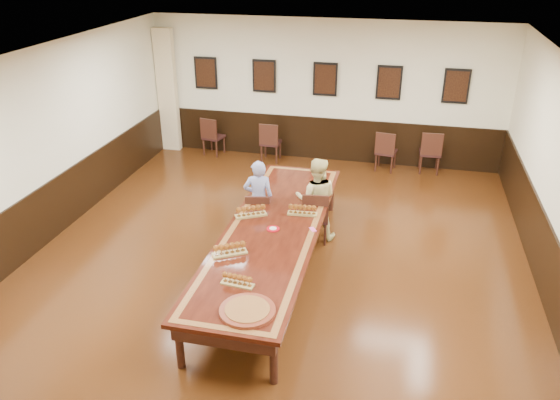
% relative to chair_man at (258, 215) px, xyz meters
% --- Properties ---
extents(floor, '(8.00, 10.00, 0.02)m').
position_rel_chair_man_xyz_m(floor, '(0.49, -0.96, -0.45)').
color(floor, black).
rests_on(floor, ground).
extents(ceiling, '(8.00, 10.00, 0.02)m').
position_rel_chair_man_xyz_m(ceiling, '(0.49, -0.96, 2.77)').
color(ceiling, white).
rests_on(ceiling, floor).
extents(wall_back, '(8.00, 0.02, 3.20)m').
position_rel_chair_man_xyz_m(wall_back, '(0.49, 4.05, 1.16)').
color(wall_back, '#F1EFCA').
rests_on(wall_back, floor).
extents(wall_left, '(0.02, 10.00, 3.20)m').
position_rel_chair_man_xyz_m(wall_left, '(-3.52, -0.96, 1.16)').
color(wall_left, '#F1EFCA').
rests_on(wall_left, floor).
extents(chair_man, '(0.49, 0.52, 0.88)m').
position_rel_chair_man_xyz_m(chair_man, '(0.00, 0.00, 0.00)').
color(chair_man, black).
rests_on(chair_man, floor).
extents(chair_woman, '(0.49, 0.53, 0.94)m').
position_rel_chair_man_xyz_m(chair_woman, '(0.96, 0.16, 0.03)').
color(chair_woman, black).
rests_on(chair_woman, floor).
extents(spare_chair_a, '(0.52, 0.55, 0.93)m').
position_rel_chair_man_xyz_m(spare_chair_a, '(-2.12, 3.73, 0.02)').
color(spare_chair_a, black).
rests_on(spare_chair_a, floor).
extents(spare_chair_b, '(0.44, 0.48, 0.93)m').
position_rel_chair_man_xyz_m(spare_chair_b, '(-0.68, 3.64, 0.03)').
color(spare_chair_b, black).
rests_on(spare_chair_b, floor).
extents(spare_chair_c, '(0.50, 0.53, 0.92)m').
position_rel_chair_man_xyz_m(spare_chair_c, '(1.96, 3.65, 0.02)').
color(spare_chair_c, black).
rests_on(spare_chair_c, floor).
extents(spare_chair_d, '(0.47, 0.51, 0.96)m').
position_rel_chair_man_xyz_m(spare_chair_d, '(2.91, 3.76, 0.04)').
color(spare_chair_d, black).
rests_on(spare_chair_d, floor).
extents(person_man, '(0.57, 0.43, 1.40)m').
position_rel_chair_man_xyz_m(person_man, '(-0.02, 0.09, 0.26)').
color(person_man, '#4759B2').
rests_on(person_man, floor).
extents(person_woman, '(0.79, 0.65, 1.46)m').
position_rel_chair_man_xyz_m(person_woman, '(0.95, 0.26, 0.29)').
color(person_woman, '#ECE093').
rests_on(person_woman, floor).
extents(pink_phone, '(0.13, 0.16, 0.01)m').
position_rel_chair_man_xyz_m(pink_phone, '(1.09, -0.86, 0.32)').
color(pink_phone, '#FA53AA').
rests_on(pink_phone, conference_table).
extents(curtain, '(0.45, 0.18, 2.90)m').
position_rel_chair_man_xyz_m(curtain, '(-3.26, 3.86, 1.01)').
color(curtain, beige).
rests_on(curtain, floor).
extents(wainscoting, '(8.00, 10.00, 1.00)m').
position_rel_chair_man_xyz_m(wainscoting, '(0.49, -0.96, 0.06)').
color(wainscoting, black).
rests_on(wainscoting, floor).
extents(conference_table, '(1.40, 5.00, 0.76)m').
position_rel_chair_man_xyz_m(conference_table, '(0.49, -0.96, 0.17)').
color(conference_table, black).
rests_on(conference_table, floor).
extents(posters, '(6.14, 0.04, 0.74)m').
position_rel_chair_man_xyz_m(posters, '(0.49, 3.97, 1.46)').
color(posters, black).
rests_on(posters, wall_back).
extents(flight_a, '(0.51, 0.38, 0.19)m').
position_rel_chair_man_xyz_m(flight_a, '(0.06, -0.64, 0.40)').
color(flight_a, olive).
rests_on(flight_a, conference_table).
extents(flight_b, '(0.48, 0.18, 0.18)m').
position_rel_chair_man_xyz_m(flight_b, '(0.84, -0.40, 0.39)').
color(flight_b, olive).
rests_on(flight_b, conference_table).
extents(flight_c, '(0.49, 0.38, 0.18)m').
position_rel_chair_man_xyz_m(flight_c, '(0.08, -1.82, 0.40)').
color(flight_c, olive).
rests_on(flight_c, conference_table).
extents(flight_d, '(0.44, 0.18, 0.16)m').
position_rel_chair_man_xyz_m(flight_d, '(0.41, -2.51, 0.39)').
color(flight_d, olive).
rests_on(flight_d, conference_table).
extents(red_plate_grp, '(0.20, 0.20, 0.03)m').
position_rel_chair_man_xyz_m(red_plate_grp, '(0.50, -0.99, 0.32)').
color(red_plate_grp, '#AA0B16').
rests_on(red_plate_grp, conference_table).
extents(carved_platter, '(0.72, 0.72, 0.05)m').
position_rel_chair_man_xyz_m(carved_platter, '(0.68, -3.02, 0.34)').
color(carved_platter, '#591F11').
rests_on(carved_platter, conference_table).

